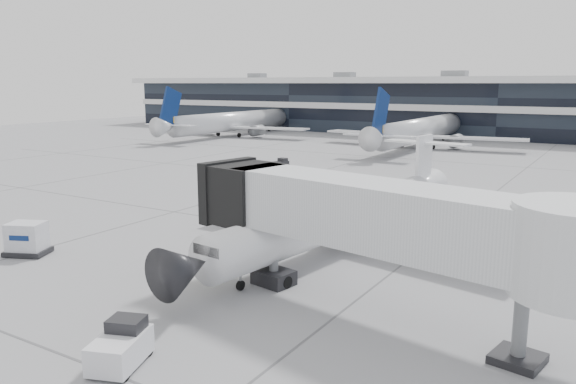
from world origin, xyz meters
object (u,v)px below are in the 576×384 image
Objects in this scene: ramp_worker at (210,261)px; baggage_tug at (121,346)px; jet_bridge at (396,220)px; cargo_uld at (27,239)px; regional_jet at (344,215)px.

baggage_tug is at bearing 91.88° from ramp_worker.
baggage_tug is (-7.03, -8.55, -3.76)m from jet_bridge.
ramp_worker is at bearing -13.02° from cargo_uld.
cargo_uld reaches higher than baggage_tug.
regional_jet reaches higher than cargo_uld.
ramp_worker is 0.70× the size of baggage_tug.
regional_jet is 11.29m from jet_bridge.
jet_bridge is (6.57, -8.87, 2.36)m from regional_jet.
regional_jet reaches higher than ramp_worker.
jet_bridge is 11.69m from baggage_tug.
jet_bridge is at bearing -18.45° from cargo_uld.
jet_bridge is at bearing -46.06° from regional_jet.
cargo_uld is (-11.95, -2.32, -0.04)m from ramp_worker.
cargo_uld is (-14.96, 6.42, 0.24)m from baggage_tug.
regional_jet is at bearing 11.52° from cargo_uld.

